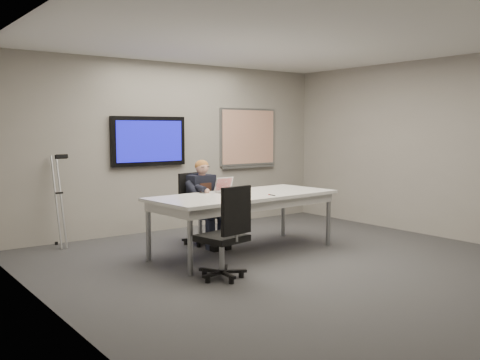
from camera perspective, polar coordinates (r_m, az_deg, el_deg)
floor at (r=6.86m, az=5.77°, el=-8.89°), size 6.00×6.00×0.02m
ceiling at (r=6.74m, az=6.01°, el=14.85°), size 6.00×6.00×0.02m
wall_back at (r=9.09m, az=-7.03°, el=3.55°), size 6.00×0.02×2.80m
wall_left at (r=5.13m, az=-19.65°, el=1.82°), size 0.02×6.00×2.80m
wall_right at (r=8.96m, az=20.19°, el=3.23°), size 0.02×6.00×2.80m
conference_table at (r=7.31m, az=0.43°, el=-2.21°), size 2.71×1.29×0.81m
tv_display at (r=8.80m, az=-9.70°, el=4.10°), size 1.30×0.09×0.80m
whiteboard at (r=9.92m, az=0.87°, el=4.50°), size 1.25×0.08×1.10m
office_chair_far at (r=7.96m, az=-4.49°, el=-4.46°), size 0.61×0.61×1.05m
office_chair_near at (r=6.07m, az=-1.63°, el=-7.51°), size 0.60×0.60×1.07m
seated_person at (r=7.74m, az=-3.49°, el=-3.41°), size 0.40×0.69×1.25m
crutch at (r=8.09m, az=-18.77°, el=-2.00°), size 0.33×0.79×1.44m
laptop at (r=7.42m, az=-1.40°, el=-0.96°), size 0.32×0.30×0.21m
name_tent at (r=6.97m, az=0.31°, el=-1.43°), size 0.23×0.06×0.09m
pen at (r=7.13m, az=3.41°, el=-1.60°), size 0.02×0.15×0.01m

